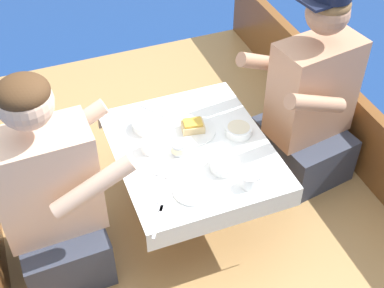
{
  "coord_description": "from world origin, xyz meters",
  "views": [
    {
      "loc": [
        -0.63,
        -1.7,
        2.29
      ],
      "look_at": [
        0.0,
        -0.06,
        0.68
      ],
      "focal_mm": 50.0,
      "sensor_mm": 36.0,
      "label": 1
    }
  ],
  "objects_px": {
    "sandwich": "(193,126)",
    "coffee_cup_starboard": "(249,181)",
    "person_port": "(52,199)",
    "coffee_cup_port": "(150,146)",
    "tin_can": "(179,148)",
    "person_starboard": "(309,105)"
  },
  "relations": [
    {
      "from": "person_starboard",
      "to": "tin_can",
      "type": "bearing_deg",
      "value": -2.75
    },
    {
      "from": "coffee_cup_starboard",
      "to": "tin_can",
      "type": "bearing_deg",
      "value": 124.61
    },
    {
      "from": "sandwich",
      "to": "coffee_cup_starboard",
      "type": "distance_m",
      "value": 0.42
    },
    {
      "from": "person_port",
      "to": "coffee_cup_port",
      "type": "relative_size",
      "value": 9.43
    },
    {
      "from": "person_port",
      "to": "person_starboard",
      "type": "relative_size",
      "value": 0.96
    },
    {
      "from": "person_starboard",
      "to": "sandwich",
      "type": "relative_size",
      "value": 9.2
    },
    {
      "from": "person_starboard",
      "to": "coffee_cup_port",
      "type": "bearing_deg",
      "value": -7.73
    },
    {
      "from": "sandwich",
      "to": "coffee_cup_port",
      "type": "distance_m",
      "value": 0.23
    },
    {
      "from": "person_starboard",
      "to": "coffee_cup_starboard",
      "type": "relative_size",
      "value": 11.72
    },
    {
      "from": "coffee_cup_starboard",
      "to": "coffee_cup_port",
      "type": "bearing_deg",
      "value": 131.66
    },
    {
      "from": "coffee_cup_port",
      "to": "coffee_cup_starboard",
      "type": "xyz_separation_m",
      "value": [
        0.31,
        -0.35,
        0.0
      ]
    },
    {
      "from": "coffee_cup_starboard",
      "to": "tin_can",
      "type": "height_order",
      "value": "coffee_cup_starboard"
    },
    {
      "from": "sandwich",
      "to": "coffee_cup_port",
      "type": "relative_size",
      "value": 1.07
    },
    {
      "from": "sandwich",
      "to": "coffee_cup_starboard",
      "type": "height_order",
      "value": "coffee_cup_starboard"
    },
    {
      "from": "person_port",
      "to": "coffee_cup_starboard",
      "type": "distance_m",
      "value": 0.81
    },
    {
      "from": "person_port",
      "to": "tin_can",
      "type": "relative_size",
      "value": 15.01
    },
    {
      "from": "sandwich",
      "to": "coffee_cup_port",
      "type": "bearing_deg",
      "value": -166.24
    },
    {
      "from": "person_port",
      "to": "tin_can",
      "type": "xyz_separation_m",
      "value": [
        0.57,
        0.07,
        0.03
      ]
    },
    {
      "from": "person_port",
      "to": "coffee_cup_starboard",
      "type": "relative_size",
      "value": 11.22
    },
    {
      "from": "coffee_cup_port",
      "to": "coffee_cup_starboard",
      "type": "relative_size",
      "value": 1.19
    },
    {
      "from": "person_starboard",
      "to": "sandwich",
      "type": "xyz_separation_m",
      "value": [
        -0.6,
        0.03,
        0.03
      ]
    },
    {
      "from": "person_port",
      "to": "person_starboard",
      "type": "xyz_separation_m",
      "value": [
        1.28,
        0.15,
        0.01
      ]
    }
  ]
}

